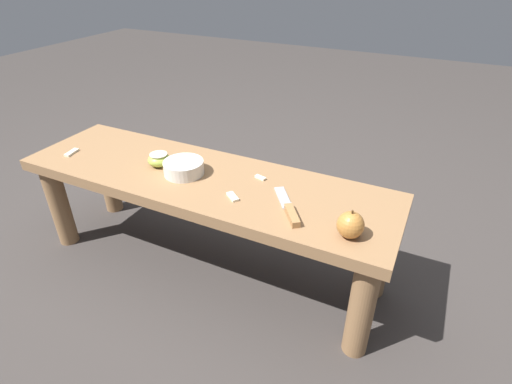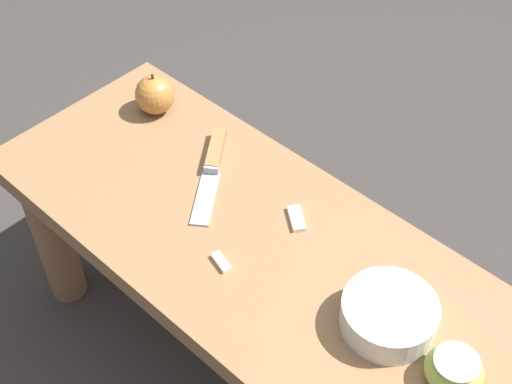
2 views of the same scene
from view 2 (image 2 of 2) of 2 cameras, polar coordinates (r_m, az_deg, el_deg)
The scene contains 7 objects.
wooden_bench at distance 1.14m, azimuth 6.84°, elevation -11.05°, with size 1.35×0.39×0.40m.
knife at distance 1.26m, azimuth -3.44°, elevation 2.40°, with size 0.15×0.20×0.02m.
apple_whole at distance 1.37m, azimuth -8.10°, elevation 7.72°, with size 0.08×0.08×0.08m.
apple_cut at distance 1.02m, azimuth 15.70°, elevation -13.36°, with size 0.08×0.08×0.05m.
apple_slice_center at distance 1.11m, azimuth -2.81°, elevation -5.61°, with size 0.04×0.03×0.01m.
apple_slice_near_bowl at distance 1.17m, azimuth 3.25°, elevation -2.12°, with size 0.06×0.05×0.01m.
bowl at distance 1.05m, azimuth 10.58°, elevation -9.63°, with size 0.14×0.14×0.05m.
Camera 2 is at (0.32, -0.54, 1.27)m, focal length 50.00 mm.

